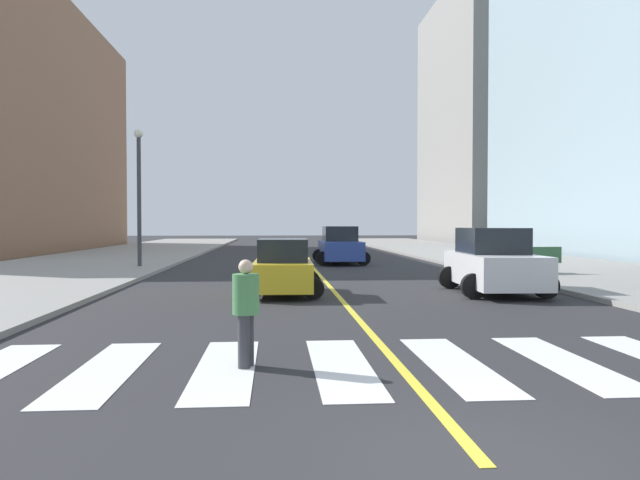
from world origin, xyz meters
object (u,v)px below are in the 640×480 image
park_bench (539,260)px  pedestrian_crossing (246,308)px  car_blue_second (340,246)px  street_lamp (139,185)px  car_yellow_nearest (283,269)px  car_white_third (494,263)px

park_bench → pedestrian_crossing: 18.96m
car_blue_second → street_lamp: size_ratio=0.70×
pedestrian_crossing → street_lamp: bearing=33.5°
car_yellow_nearest → car_white_third: bearing=1.3°
car_blue_second → park_bench: size_ratio=2.55×
street_lamp → car_yellow_nearest: bearing=-58.4°
street_lamp → car_white_third: bearing=-39.4°
car_white_third → street_lamp: 18.00m
car_blue_second → car_yellow_nearest: bearing=76.7°
car_white_third → pedestrian_crossing: (-7.48, -9.46, -0.06)m
car_white_third → street_lamp: size_ratio=0.71×
car_yellow_nearest → car_white_third: size_ratio=0.83×
car_yellow_nearest → car_blue_second: size_ratio=0.85×
car_white_third → street_lamp: street_lamp is taller
pedestrian_crossing → car_yellow_nearest: bearing=12.6°
pedestrian_crossing → street_lamp: (-6.22, 20.69, 3.24)m
car_yellow_nearest → car_white_third: 6.79m
car_yellow_nearest → pedestrian_crossing: size_ratio=2.37×
pedestrian_crossing → park_bench: bearing=-20.7°
pedestrian_crossing → street_lamp: size_ratio=0.25×
car_white_third → pedestrian_crossing: size_ratio=2.86×
park_bench → street_lamp: street_lamp is taller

